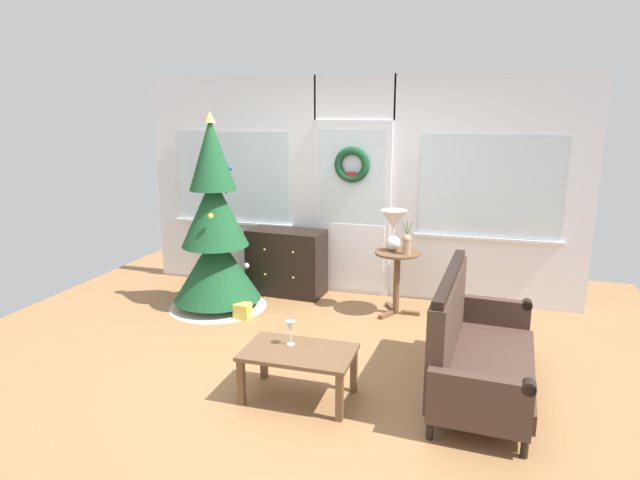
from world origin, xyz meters
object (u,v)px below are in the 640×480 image
(side_table, at_px, (397,270))
(wine_glass, at_px, (290,327))
(settee_sofa, at_px, (471,346))
(dresser_cabinet, at_px, (287,262))
(coffee_table, at_px, (299,357))
(flower_vase, at_px, (407,243))
(christmas_tree, at_px, (215,239))
(gift_box, at_px, (243,311))
(table_lamp, at_px, (393,225))

(side_table, relative_size, wine_glass, 3.55)
(settee_sofa, height_order, wine_glass, settee_sofa)
(dresser_cabinet, distance_m, coffee_table, 2.48)
(dresser_cabinet, xyz_separation_m, flower_vase, (1.47, -0.35, 0.42))
(christmas_tree, relative_size, side_table, 3.11)
(coffee_table, bearing_deg, wine_glass, 138.85)
(dresser_cabinet, bearing_deg, christmas_tree, -131.91)
(gift_box, bearing_deg, table_lamp, 23.72)
(christmas_tree, height_order, side_table, christmas_tree)
(table_lamp, height_order, coffee_table, table_lamp)
(settee_sofa, bearing_deg, coffee_table, -158.70)
(flower_vase, xyz_separation_m, wine_glass, (-0.63, -1.86, -0.27))
(settee_sofa, bearing_deg, side_table, 118.40)
(dresser_cabinet, height_order, wine_glass, dresser_cabinet)
(christmas_tree, distance_m, table_lamp, 1.95)
(settee_sofa, xyz_separation_m, wine_glass, (-1.35, -0.41, 0.16))
(flower_vase, bearing_deg, dresser_cabinet, 166.55)
(dresser_cabinet, xyz_separation_m, table_lamp, (1.31, -0.25, 0.59))
(settee_sofa, distance_m, flower_vase, 1.68)
(side_table, distance_m, gift_box, 1.71)
(dresser_cabinet, xyz_separation_m, wine_glass, (0.84, -2.21, 0.14))
(settee_sofa, xyz_separation_m, flower_vase, (-0.72, 1.45, 0.43))
(christmas_tree, bearing_deg, flower_vase, 8.38)
(christmas_tree, bearing_deg, wine_glass, -47.54)
(side_table, xyz_separation_m, gift_box, (-1.54, -0.61, -0.41))
(table_lamp, bearing_deg, christmas_tree, -168.00)
(side_table, bearing_deg, flower_vase, -30.96)
(settee_sofa, xyz_separation_m, table_lamp, (-0.88, 1.55, 0.60))
(side_table, distance_m, wine_glass, 1.99)
(dresser_cabinet, bearing_deg, flower_vase, -13.45)
(table_lamp, relative_size, wine_glass, 2.26)
(flower_vase, distance_m, gift_box, 1.88)
(coffee_table, xyz_separation_m, wine_glass, (-0.09, 0.08, 0.20))
(coffee_table, height_order, wine_glass, wine_glass)
(christmas_tree, xyz_separation_m, coffee_table, (1.52, -1.64, -0.45))
(coffee_table, relative_size, wine_glass, 4.32)
(flower_vase, bearing_deg, gift_box, -161.45)
(dresser_cabinet, height_order, gift_box, dresser_cabinet)
(side_table, xyz_separation_m, table_lamp, (-0.06, 0.04, 0.49))
(christmas_tree, bearing_deg, coffee_table, -47.19)
(side_table, bearing_deg, wine_glass, -105.32)
(settee_sofa, relative_size, gift_box, 10.32)
(flower_vase, bearing_deg, settee_sofa, -63.69)
(christmas_tree, relative_size, dresser_cabinet, 2.32)
(flower_vase, distance_m, wine_glass, 1.98)
(christmas_tree, distance_m, gift_box, 0.85)
(settee_sofa, relative_size, table_lamp, 3.82)
(table_lamp, bearing_deg, side_table, -33.69)
(wine_glass, bearing_deg, settee_sofa, 16.84)
(wine_glass, bearing_deg, table_lamp, 76.63)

